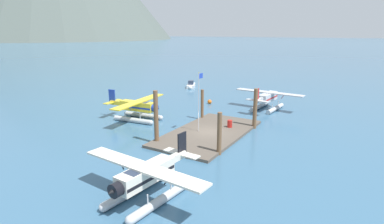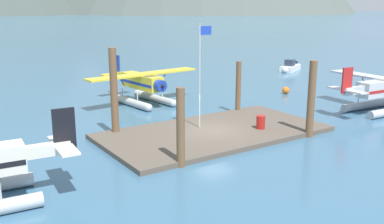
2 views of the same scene
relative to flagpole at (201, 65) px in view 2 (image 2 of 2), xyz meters
The scene contains 12 objects.
ground_plane 4.65m from the flagpole, 77.31° to the right, with size 1200.00×1200.00×0.00m, color #38607F.
dock_platform 4.51m from the flagpole, 77.31° to the right, with size 14.72×7.62×0.30m, color brown.
piling_near_left 7.13m from the flagpole, 133.76° to the right, with size 0.44×0.44×4.23m, color brown.
piling_near_right 7.38m from the flagpole, 44.12° to the right, with size 0.48×0.48×4.94m, color brown.
piling_far_left 5.90m from the flagpole, 157.00° to the left, with size 0.48×0.48×5.71m, color brown.
piling_far_right 6.31m from the flagpole, 25.23° to the left, with size 0.40×0.40×4.10m, color brown.
flagpole is the anchor object (origin of this frame).
fuel_drum 5.48m from the flagpole, 39.80° to the right, with size 0.62×0.62×0.88m.
mooring_buoy 15.80m from the flagpole, 22.84° to the left, with size 0.70×0.70×0.70m, color orange.
seaplane_yellow_bow_centre 10.18m from the flagpole, 86.41° to the left, with size 10.49×7.96×3.84m.
seaplane_silver_stbd_aft 15.81m from the flagpole, 12.83° to the right, with size 7.97×10.48×3.84m.
boat_white_open_east 30.45m from the flagpole, 32.69° to the left, with size 4.51×3.19×1.50m.
Camera 2 is at (-16.26, -21.87, 8.26)m, focal length 40.37 mm.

